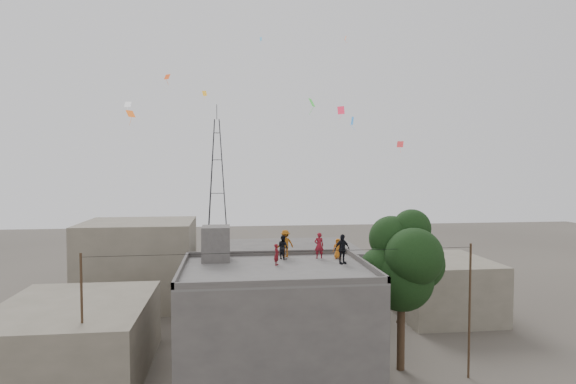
{
  "coord_description": "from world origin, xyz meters",
  "views": [
    {
      "loc": [
        -2.43,
        -25.34,
        11.44
      ],
      "look_at": [
        0.97,
        2.35,
        10.07
      ],
      "focal_mm": 30.0,
      "sensor_mm": 36.0,
      "label": 1
    }
  ],
  "objects_px": {
    "tree": "(404,263)",
    "stair_head_box": "(216,243)",
    "transmission_tower": "(217,186)",
    "person_red_adult": "(319,246)",
    "person_dark_adult": "(342,249)"
  },
  "relations": [
    {
      "from": "stair_head_box",
      "to": "person_red_adult",
      "type": "bearing_deg",
      "value": -0.64
    },
    {
      "from": "tree",
      "to": "stair_head_box",
      "type": "bearing_deg",
      "value": 169.26
    },
    {
      "from": "tree",
      "to": "person_dark_adult",
      "type": "bearing_deg",
      "value": 177.18
    },
    {
      "from": "transmission_tower",
      "to": "tree",
      "type": "bearing_deg",
      "value": -73.91
    },
    {
      "from": "transmission_tower",
      "to": "person_dark_adult",
      "type": "distance_m",
      "value": 40.06
    },
    {
      "from": "tree",
      "to": "transmission_tower",
      "type": "distance_m",
      "value": 41.12
    },
    {
      "from": "person_red_adult",
      "to": "transmission_tower",
      "type": "bearing_deg",
      "value": -81.03
    },
    {
      "from": "stair_head_box",
      "to": "transmission_tower",
      "type": "bearing_deg",
      "value": 91.23
    },
    {
      "from": "transmission_tower",
      "to": "person_red_adult",
      "type": "xyz_separation_m",
      "value": [
        6.85,
        -37.47,
        -2.2
      ]
    },
    {
      "from": "stair_head_box",
      "to": "person_red_adult",
      "type": "relative_size",
      "value": 1.3
    },
    {
      "from": "tree",
      "to": "person_red_adult",
      "type": "xyz_separation_m",
      "value": [
        -4.52,
        1.94,
        0.77
      ]
    },
    {
      "from": "person_dark_adult",
      "to": "person_red_adult",
      "type": "bearing_deg",
      "value": 97.95
    },
    {
      "from": "stair_head_box",
      "to": "person_dark_adult",
      "type": "relative_size",
      "value": 1.2
    },
    {
      "from": "stair_head_box",
      "to": "transmission_tower",
      "type": "distance_m",
      "value": 37.46
    },
    {
      "from": "transmission_tower",
      "to": "person_red_adult",
      "type": "distance_m",
      "value": 38.15
    }
  ]
}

